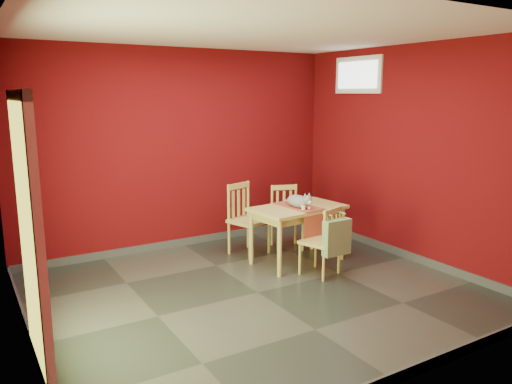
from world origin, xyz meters
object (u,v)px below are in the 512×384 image
chair_far_left (246,218)px  picture_frame (326,219)px  chair_far_right (286,216)px  cat (298,199)px  dining_table (298,214)px  chair_near (323,240)px  tote_bag (337,237)px

chair_far_left → picture_frame: bearing=11.1°
chair_far_right → picture_frame: 1.10m
cat → picture_frame: cat is taller
picture_frame → chair_far_left: bearing=-168.9°
dining_table → chair_near: chair_near is taller
picture_frame → chair_far_right: bearing=-159.6°
dining_table → chair_far_right: (0.23, 0.58, -0.19)m
chair_far_left → picture_frame: 1.66m
chair_near → picture_frame: size_ratio=2.20×
chair_far_left → chair_near: chair_far_left is taller
chair_far_left → tote_bag: (0.39, -1.37, 0.02)m
chair_near → picture_frame: (1.26, 1.49, -0.24)m
chair_near → picture_frame: 1.96m
chair_far_left → picture_frame: chair_far_left is taller
chair_far_right → cat: cat is taller
chair_far_right → picture_frame: bearing=20.4°
chair_far_left → tote_bag: 1.43m
chair_far_right → picture_frame: size_ratio=2.29×
chair_far_left → chair_far_right: chair_far_left is taller
dining_table → chair_far_right: 0.66m
tote_bag → chair_far_right: bearing=80.7°
chair_near → tote_bag: chair_near is taller
chair_far_left → picture_frame: size_ratio=2.50×
dining_table → chair_near: 0.57m
chair_far_left → tote_bag: chair_far_left is taller
chair_near → cat: cat is taller
chair_near → tote_bag: size_ratio=1.72×
tote_bag → picture_frame: bearing=54.1°
chair_far_right → picture_frame: (1.01, 0.37, -0.25)m
chair_far_left → cat: size_ratio=2.18×
chair_far_right → picture_frame: chair_far_right is taller
chair_far_right → dining_table: bearing=-111.7°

